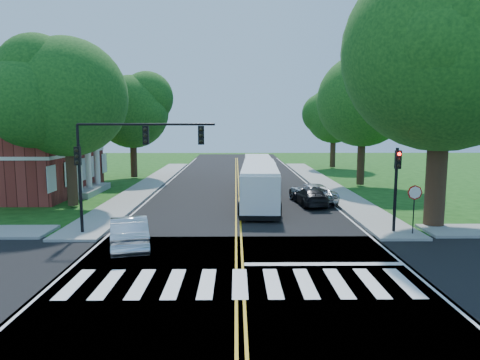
{
  "coord_description": "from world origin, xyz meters",
  "views": [
    {
      "loc": [
        -0.14,
        -15.45,
        5.78
      ],
      "look_at": [
        0.11,
        10.18,
        2.4
      ],
      "focal_mm": 32.0,
      "sensor_mm": 36.0,
      "label": 1
    }
  ],
  "objects_px": {
    "hatchback": "(129,232)",
    "signal_nw": "(124,151)",
    "bus_lead": "(259,184)",
    "bus_follow": "(259,173)",
    "signal_ne": "(396,178)",
    "suv": "(312,193)",
    "dark_sedan": "(311,196)"
  },
  "relations": [
    {
      "from": "bus_follow",
      "to": "bus_lead",
      "type": "bearing_deg",
      "value": 88.34
    },
    {
      "from": "signal_ne",
      "to": "suv",
      "type": "xyz_separation_m",
      "value": [
        -2.73,
        9.1,
        -2.24
      ]
    },
    {
      "from": "bus_lead",
      "to": "signal_ne",
      "type": "bearing_deg",
      "value": 132.52
    },
    {
      "from": "signal_ne",
      "to": "dark_sedan",
      "type": "xyz_separation_m",
      "value": [
        -3.01,
        8.07,
        -2.32
      ]
    },
    {
      "from": "hatchback",
      "to": "suv",
      "type": "xyz_separation_m",
      "value": [
        10.59,
        11.52,
        -0.05
      ]
    },
    {
      "from": "suv",
      "to": "dark_sedan",
      "type": "distance_m",
      "value": 1.07
    },
    {
      "from": "bus_lead",
      "to": "bus_follow",
      "type": "height_order",
      "value": "bus_lead"
    },
    {
      "from": "signal_nw",
      "to": "bus_follow",
      "type": "distance_m",
      "value": 17.44
    },
    {
      "from": "signal_nw",
      "to": "suv",
      "type": "relative_size",
      "value": 1.4
    },
    {
      "from": "bus_follow",
      "to": "suv",
      "type": "height_order",
      "value": "bus_follow"
    },
    {
      "from": "signal_nw",
      "to": "dark_sedan",
      "type": "xyz_separation_m",
      "value": [
        11.04,
        8.09,
        -3.73
      ]
    },
    {
      "from": "signal_ne",
      "to": "hatchback",
      "type": "relative_size",
      "value": 0.95
    },
    {
      "from": "bus_lead",
      "to": "suv",
      "type": "relative_size",
      "value": 2.21
    },
    {
      "from": "signal_ne",
      "to": "suv",
      "type": "height_order",
      "value": "signal_ne"
    },
    {
      "from": "signal_nw",
      "to": "suv",
      "type": "xyz_separation_m",
      "value": [
        11.33,
        9.11,
        -3.66
      ]
    },
    {
      "from": "signal_ne",
      "to": "bus_lead",
      "type": "xyz_separation_m",
      "value": [
        -6.67,
        8.01,
        -1.42
      ]
    },
    {
      "from": "suv",
      "to": "signal_ne",
      "type": "bearing_deg",
      "value": 96.02
    },
    {
      "from": "bus_follow",
      "to": "suv",
      "type": "relative_size",
      "value": 2.13
    },
    {
      "from": "signal_nw",
      "to": "hatchback",
      "type": "distance_m",
      "value": 4.4
    },
    {
      "from": "bus_follow",
      "to": "dark_sedan",
      "type": "relative_size",
      "value": 2.49
    },
    {
      "from": "hatchback",
      "to": "signal_nw",
      "type": "bearing_deg",
      "value": -88.28
    },
    {
      "from": "hatchback",
      "to": "suv",
      "type": "height_order",
      "value": "hatchback"
    },
    {
      "from": "bus_follow",
      "to": "hatchback",
      "type": "distance_m",
      "value": 19.11
    },
    {
      "from": "signal_nw",
      "to": "dark_sedan",
      "type": "height_order",
      "value": "signal_nw"
    },
    {
      "from": "signal_ne",
      "to": "hatchback",
      "type": "xyz_separation_m",
      "value": [
        -13.32,
        -2.42,
        -2.19
      ]
    },
    {
      "from": "signal_nw",
      "to": "bus_follow",
      "type": "bearing_deg",
      "value": 63.34
    },
    {
      "from": "hatchback",
      "to": "signal_ne",
      "type": "bearing_deg",
      "value": 175.03
    },
    {
      "from": "hatchback",
      "to": "dark_sedan",
      "type": "xyz_separation_m",
      "value": [
        10.3,
        10.5,
        -0.13
      ]
    },
    {
      "from": "signal_nw",
      "to": "bus_lead",
      "type": "relative_size",
      "value": 0.63
    },
    {
      "from": "hatchback",
      "to": "dark_sedan",
      "type": "relative_size",
      "value": 1.06
    },
    {
      "from": "bus_follow",
      "to": "signal_nw",
      "type": "bearing_deg",
      "value": 64.27
    },
    {
      "from": "bus_lead",
      "to": "hatchback",
      "type": "bearing_deg",
      "value": 60.24
    }
  ]
}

